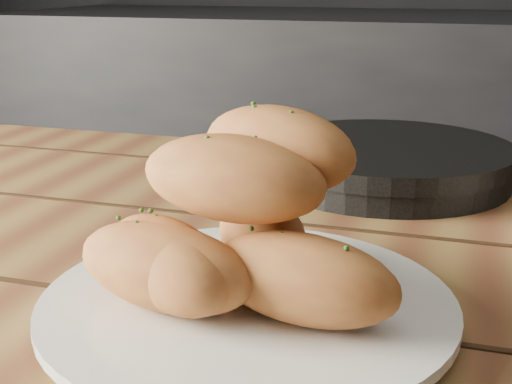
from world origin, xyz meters
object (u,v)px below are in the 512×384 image
(skillet, at_px, (388,162))
(plate, at_px, (248,308))
(bread_rolls, at_px, (233,229))
(table, at_px, (351,382))

(skillet, bearing_deg, plate, -97.00)
(bread_rolls, bearing_deg, table, 57.64)
(table, xyz_separation_m, skillet, (-0.01, 0.29, 0.13))
(skillet, bearing_deg, table, -87.74)
(bread_rolls, bearing_deg, skillet, 81.63)
(table, bearing_deg, bread_rolls, -122.36)
(table, bearing_deg, plate, -118.96)
(plate, xyz_separation_m, skillet, (0.05, 0.39, 0.01))
(plate, relative_size, skillet, 0.68)
(plate, distance_m, skillet, 0.40)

